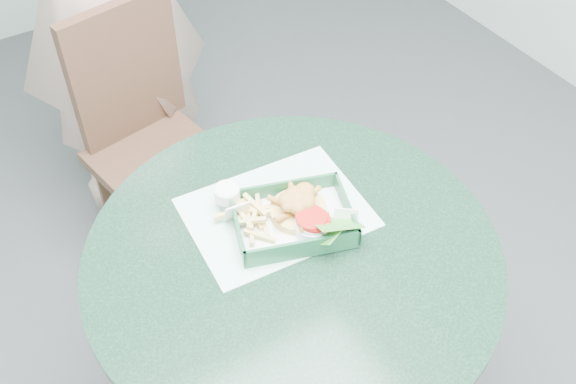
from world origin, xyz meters
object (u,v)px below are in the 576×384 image
crab_sandwich (294,209)px  dining_chair (145,128)px  cafe_table (292,300)px  sauce_ramekin (221,215)px  food_basket (293,228)px

crab_sandwich → dining_chair: bearing=96.5°
cafe_table → dining_chair: (-0.03, 0.84, -0.05)m
crab_sandwich → sauce_ramekin: (-0.15, 0.07, 0.00)m
cafe_table → crab_sandwich: bearing=56.1°
food_basket → sauce_ramekin: size_ratio=4.35×
sauce_ramekin → crab_sandwich: bearing=-25.7°
dining_chair → crab_sandwich: size_ratio=7.05×
cafe_table → sauce_ramekin: (-0.10, 0.15, 0.22)m
dining_chair → crab_sandwich: dining_chair is taller
dining_chair → sauce_ramekin: dining_chair is taller
food_basket → sauce_ramekin: (-0.13, 0.09, 0.03)m
cafe_table → crab_sandwich: crab_sandwich is taller
crab_sandwich → sauce_ramekin: 0.17m
crab_sandwich → sauce_ramekin: size_ratio=2.18×
dining_chair → cafe_table: bearing=-98.2°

